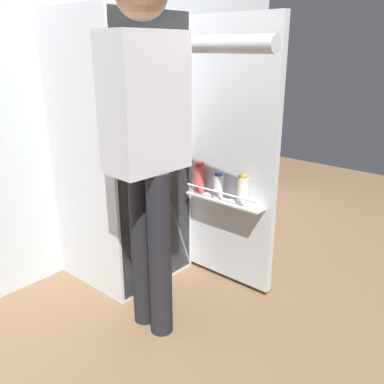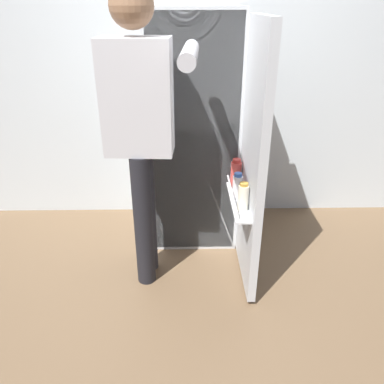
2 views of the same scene
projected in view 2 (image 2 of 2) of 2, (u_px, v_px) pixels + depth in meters
name	position (u px, v px, depth m)	size (l,w,h in m)	color
ground_plane	(195.00, 270.00, 2.67)	(6.90, 6.90, 0.00)	brown
kitchen_wall	(192.00, 53.00, 2.90)	(4.40, 0.10, 2.66)	silver
refrigerator	(197.00, 133.00, 2.76)	(0.68, 1.23, 1.66)	silver
person	(141.00, 121.00, 2.16)	(0.54, 0.74, 1.78)	black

